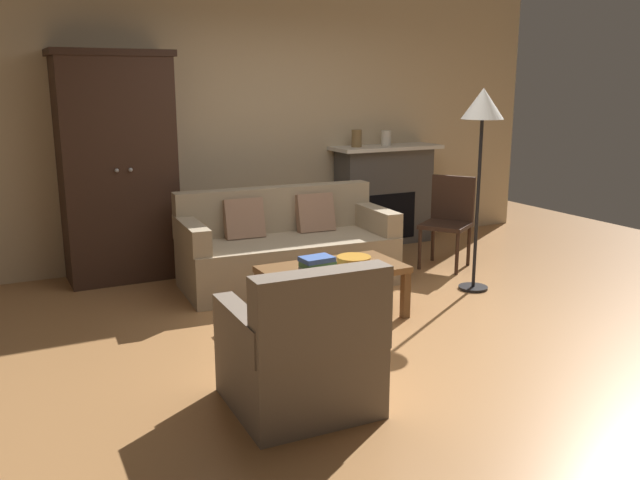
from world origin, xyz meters
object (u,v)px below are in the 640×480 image
Objects in this scene: side_chair_wooden at (449,216)px; armchair_near_left at (302,356)px; floor_lamp at (482,116)px; coffee_table at (333,273)px; fireplace at (384,194)px; mantel_vase_bronze at (357,138)px; book_stack at (317,264)px; couch at (286,250)px; fruit_bowl at (354,261)px; mantel_vase_cream at (386,138)px; armoire at (118,167)px.

armchair_near_left is at bearing -141.56° from side_chair_wooden.
side_chair_wooden is 0.51× the size of floor_lamp.
coffee_table is 1.97m from side_chair_wooden.
mantel_vase_bronze reaches higher than fireplace.
coffee_table is at bearing -131.16° from fireplace.
side_chair_wooden reaches higher than armchair_near_left.
coffee_table is at bearing -124.51° from mantel_vase_bronze.
floor_lamp reaches higher than book_stack.
couch is 1.07m from fruit_bowl.
book_stack is (-0.23, -1.09, 0.16)m from couch.
floor_lamp is (1.65, 0.15, 1.06)m from book_stack.
fruit_bowl is 0.31× the size of armchair_near_left.
coffee_table is at bearing -131.43° from mantel_vase_cream.
fruit_bowl is 0.30× the size of side_chair_wooden.
mantel_vase_bronze reaches higher than coffee_table.
fireplace is at bearing 29.77° from couch.
armoire is 1.72m from couch.
coffee_table is at bearing 21.92° from book_stack.
fruit_bowl is (-1.55, -2.00, -0.11)m from fireplace.
armoire is 8.18× the size of book_stack.
armoire is at bearing 146.39° from floor_lamp.
fruit_bowl is 1.58× the size of mantel_vase_cream.
fireplace reaches higher than book_stack.
armoire reaches higher than mantel_vase_cream.
book_stack is 2.62m from mantel_vase_bronze.
mantel_vase_bronze is 0.38m from mantel_vase_cream.
armoire is at bearing 126.14° from fruit_bowl.
coffee_table is 2.73m from mantel_vase_cream.
mantel_vase_bronze is 0.21× the size of side_chair_wooden.
coffee_table is 0.62× the size of floor_lamp.
side_chair_wooden is at bearing -87.41° from mantel_vase_cream.
armoire is 1.06× the size of couch.
book_stack reaches higher than fruit_bowl.
floor_lamp reaches higher than fireplace.
armchair_near_left is at bearing -112.31° from couch.
couch is 1.02m from coffee_table.
fireplace is 2.62m from coffee_table.
book_stack is 1.39m from armchair_near_left.
armoire is at bearing 123.05° from coffee_table.
couch reaches higher than book_stack.
fruit_bowl is (1.40, -1.92, -0.60)m from armoire.
mantel_vase_bronze is at bearing -177.30° from fireplace.
floor_lamp reaches higher than side_chair_wooden.
book_stack is (-0.17, -0.07, 0.11)m from coffee_table.
floor_lamp is at bearing 3.32° from coffee_table.
floor_lamp is at bearing -33.31° from couch.
mantel_vase_bronze is at bearing 55.49° from coffee_table.
armoire is 3.29m from floor_lamp.
coffee_table is (1.23, -1.89, -0.69)m from armoire.
fruit_bowl is at bearing 49.43° from armchair_near_left.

